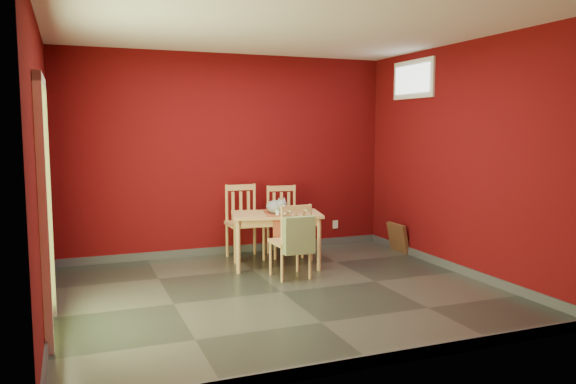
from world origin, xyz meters
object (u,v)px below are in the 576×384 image
object	(u,v)px
dining_table	(276,220)
tote_bag	(299,235)
chair_far_right	(284,220)
chair_far_left	(244,221)
cat	(276,204)
chair_near	(291,240)
picture_frame	(398,238)

from	to	relation	value
dining_table	tote_bag	xyz separation A→B (m)	(-0.01, -0.76, -0.06)
dining_table	chair_far_right	bearing A→B (deg)	60.63
chair_far_left	cat	world-z (taller)	chair_far_left
chair_near	cat	world-z (taller)	cat
tote_bag	dining_table	bearing A→B (deg)	89.21
chair_near	cat	distance (m)	0.61
dining_table	cat	distance (m)	0.20
chair_far_right	cat	bearing A→B (deg)	-118.82
chair_far_left	chair_far_right	distance (m)	0.55
tote_bag	cat	bearing A→B (deg)	90.67
chair_near	chair_far_left	bearing A→B (deg)	100.29
chair_far_left	tote_bag	size ratio (longest dim) A/B	1.99
cat	chair_near	bearing A→B (deg)	-55.46
dining_table	chair_far_left	size ratio (longest dim) A/B	1.23
chair_near	cat	size ratio (longest dim) A/B	1.90
chair_near	picture_frame	xyz separation A→B (m)	(1.88, 0.73, -0.24)
dining_table	chair_far_right	size ratio (longest dim) A/B	1.27
dining_table	picture_frame	size ratio (longest dim) A/B	2.96
chair_far_right	chair_near	xyz separation A→B (m)	(-0.34, -1.13, -0.04)
dining_table	chair_near	distance (m)	0.57
dining_table	chair_far_left	bearing A→B (deg)	110.21
chair_far_left	tote_bag	xyz separation A→B (m)	(0.22, -1.38, 0.04)
chair_near	tote_bag	distance (m)	0.23
chair_far_left	tote_bag	bearing A→B (deg)	-81.05
cat	picture_frame	bearing A→B (deg)	41.08
dining_table	chair_far_right	distance (m)	0.67
picture_frame	dining_table	bearing A→B (deg)	-174.47
chair_far_right	chair_near	size ratio (longest dim) A/B	1.09
cat	chair_far_right	bearing A→B (deg)	95.37
tote_bag	picture_frame	xyz separation A→B (m)	(1.87, 0.94, -0.33)
chair_near	picture_frame	bearing A→B (deg)	21.16
dining_table	chair_near	xyz separation A→B (m)	(-0.02, -0.55, -0.15)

